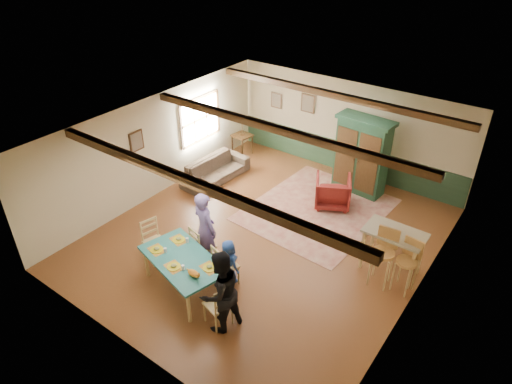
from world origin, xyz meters
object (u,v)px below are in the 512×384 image
Objects in this scene: cat at (193,273)px; bar_stool_left at (382,259)px; dining_table at (184,274)px; sofa at (215,170)px; bar_stool_right at (406,267)px; counter_table at (392,251)px; end_table at (242,144)px; person_man at (205,229)px; dining_chair_end_left at (155,242)px; person_child at (229,262)px; armoire at (362,156)px; dining_chair_far_right at (226,265)px; dining_chair_end_right at (218,303)px; dining_chair_far_left at (203,245)px; armchair at (333,192)px; person_woman at (220,292)px; table_lamp at (242,126)px.

bar_stool_left is at bearing 60.49° from cat.
dining_table is 0.87× the size of sofa.
counter_table is at bearing 144.29° from bar_stool_right.
cat is 0.17× the size of sofa.
person_man is at bearing -61.01° from end_table.
counter_table reaches higher than sofa.
bar_stool_left is at bearing -48.58° from dining_chair_end_left.
person_child is at bearing -149.74° from bar_stool_left.
bar_stool_right is (3.77, 1.66, -0.29)m from person_man.
dining_chair_far_right is at bearing -91.71° from armoire.
counter_table is 0.52m from bar_stool_left.
bar_stool_right is at bearing -24.89° from end_table.
person_man is 4.13m from bar_stool_right.
bar_stool_left is (1.99, 2.75, 0.16)m from dining_chair_end_right.
dining_chair_far_left reaches higher than cat.
dining_chair_end_right reaches higher than armchair.
person_child is (-0.63, 1.01, -0.33)m from person_woman.
dining_chair_far_right is at bearing 174.29° from person_man.
cat is (-0.06, -0.85, 0.37)m from dining_chair_far_right.
person_man reaches higher than armchair.
person_man reaches higher than counter_table.
end_table is 6.96m from bar_stool_right.
dining_chair_far_right is at bearing -130.27° from person_woman.
bar_stool_left reaches higher than dining_chair_far_left.
counter_table is (3.33, 2.06, -0.37)m from person_man.
dining_chair_far_right is 0.76× the size of bar_stool_left.
armchair reaches higher than end_table.
armchair is (2.08, 4.21, -0.08)m from dining_chair_end_left.
bar_stool_right reaches higher than dining_table.
dining_chair_end_right is 6.96m from table_lamp.
person_child reaches higher than cat.
person_man is 4.79× the size of cat.
bar_stool_left reaches higher than cat.
table_lamp is at bearing -47.07° from dining_chair_far_left.
dining_table is 1.89× the size of dining_chair_end_right.
cat reaches higher than sofa.
person_man is 2.71× the size of end_table.
dining_chair_end_right is (2.27, -0.59, 0.00)m from dining_chair_end_left.
armchair is 3.00m from bar_stool_left.
bar_stool_right reaches higher than cat.
sofa is (-2.97, 3.07, -0.21)m from person_child.
table_lamp is (-3.87, 5.77, 0.46)m from dining_chair_end_right.
table_lamp is 6.96m from bar_stool_right.
counter_table is 0.95× the size of bar_stool_left.
person_child is 1.72× the size of table_lamp.
dining_chair_far_right is 3.15m from bar_stool_left.
person_man is 1.44× the size of counter_table.
table_lamp reaches higher than dining_chair_end_right.
bar_stool_left is at bearing -139.26° from dining_chair_far_left.
table_lamp is 0.49× the size of counter_table.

